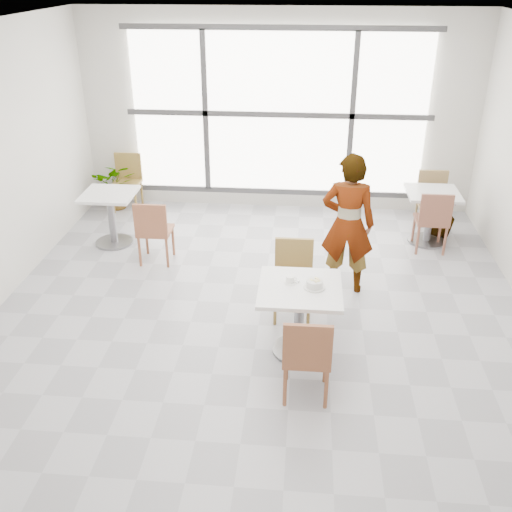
# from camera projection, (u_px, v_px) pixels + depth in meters

# --- Properties ---
(floor) EXTENTS (7.00, 7.00, 0.00)m
(floor) POSITION_uv_depth(u_px,v_px,m) (258.00, 325.00, 6.29)
(floor) COLOR #9E9EA5
(floor) RESTS_ON ground
(ceiling) EXTENTS (7.00, 7.00, 0.00)m
(ceiling) POSITION_uv_depth(u_px,v_px,m) (259.00, 32.00, 4.93)
(ceiling) COLOR white
(ceiling) RESTS_ON ground
(wall_back) EXTENTS (6.00, 0.00, 6.00)m
(wall_back) POSITION_uv_depth(u_px,v_px,m) (278.00, 113.00, 8.72)
(wall_back) COLOR silver
(wall_back) RESTS_ON ground
(wall_front) EXTENTS (6.00, 0.00, 6.00)m
(wall_front) POSITION_uv_depth(u_px,v_px,m) (191.00, 486.00, 2.50)
(wall_front) COLOR silver
(wall_front) RESTS_ON ground
(window) EXTENTS (4.60, 0.07, 2.52)m
(window) POSITION_uv_depth(u_px,v_px,m) (278.00, 114.00, 8.66)
(window) COLOR white
(window) RESTS_ON ground
(main_table) EXTENTS (0.80, 0.80, 0.75)m
(main_table) POSITION_uv_depth(u_px,v_px,m) (299.00, 307.00, 5.64)
(main_table) COLOR white
(main_table) RESTS_ON ground
(chair_near) EXTENTS (0.42, 0.42, 0.87)m
(chair_near) POSITION_uv_depth(u_px,v_px,m) (307.00, 354.00, 5.00)
(chair_near) COLOR brown
(chair_near) RESTS_ON ground
(chair_far) EXTENTS (0.42, 0.42, 0.87)m
(chair_far) POSITION_uv_depth(u_px,v_px,m) (293.00, 273.00, 6.30)
(chair_far) COLOR olive
(chair_far) RESTS_ON ground
(oatmeal_bowl) EXTENTS (0.21, 0.21, 0.09)m
(oatmeal_bowl) POSITION_uv_depth(u_px,v_px,m) (315.00, 284.00, 5.50)
(oatmeal_bowl) COLOR silver
(oatmeal_bowl) RESTS_ON main_table
(coffee_cup) EXTENTS (0.16, 0.13, 0.07)m
(coffee_cup) POSITION_uv_depth(u_px,v_px,m) (290.00, 280.00, 5.60)
(coffee_cup) COLOR white
(coffee_cup) RESTS_ON main_table
(person) EXTENTS (0.65, 0.46, 1.69)m
(person) POSITION_uv_depth(u_px,v_px,m) (348.00, 224.00, 6.63)
(person) COLOR black
(person) RESTS_ON ground
(bg_table_left) EXTENTS (0.70, 0.70, 0.75)m
(bg_table_left) POSITION_uv_depth(u_px,v_px,m) (111.00, 211.00, 7.92)
(bg_table_left) COLOR white
(bg_table_left) RESTS_ON ground
(bg_table_right) EXTENTS (0.70, 0.70, 0.75)m
(bg_table_right) POSITION_uv_depth(u_px,v_px,m) (431.00, 210.00, 7.96)
(bg_table_right) COLOR silver
(bg_table_right) RESTS_ON ground
(bg_chair_left_near) EXTENTS (0.42, 0.42, 0.87)m
(bg_chair_left_near) POSITION_uv_depth(u_px,v_px,m) (153.00, 228.00, 7.37)
(bg_chair_left_near) COLOR #95573A
(bg_chair_left_near) RESTS_ON ground
(bg_chair_left_far) EXTENTS (0.42, 0.42, 0.87)m
(bg_chair_left_far) POSITION_uv_depth(u_px,v_px,m) (127.00, 178.00, 9.11)
(bg_chair_left_far) COLOR olive
(bg_chair_left_far) RESTS_ON ground
(bg_chair_right_near) EXTENTS (0.42, 0.42, 0.87)m
(bg_chair_right_near) POSITION_uv_depth(u_px,v_px,m) (433.00, 218.00, 7.67)
(bg_chair_right_near) COLOR brown
(bg_chair_right_near) RESTS_ON ground
(bg_chair_right_far) EXTENTS (0.42, 0.42, 0.87)m
(bg_chair_right_far) POSITION_uv_depth(u_px,v_px,m) (432.00, 197.00, 8.35)
(bg_chair_right_far) COLOR olive
(bg_chair_right_far) RESTS_ON ground
(plant_left) EXTENTS (0.70, 0.61, 0.76)m
(plant_left) POSITION_uv_depth(u_px,v_px,m) (117.00, 185.00, 9.16)
(plant_left) COLOR #4F7B46
(plant_left) RESTS_ON ground
(plant_right) EXTENTS (0.47, 0.47, 0.69)m
(plant_right) POSITION_uv_depth(u_px,v_px,m) (441.00, 213.00, 8.23)
(plant_right) COLOR #44883D
(plant_right) RESTS_ON ground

